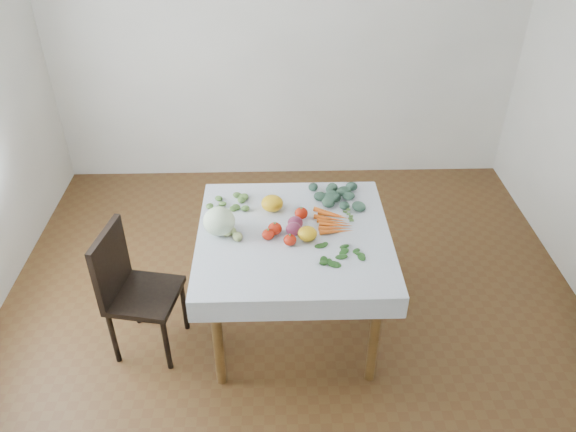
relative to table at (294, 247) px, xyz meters
name	(u,v)px	position (x,y,z in m)	size (l,w,h in m)	color
ground	(293,325)	(0.00, 0.00, -0.65)	(4.00, 4.00, 0.00)	#55391B
back_wall	(285,28)	(0.00, 2.00, 0.70)	(4.00, 0.04, 2.70)	white
table	(294,247)	(0.00, 0.00, 0.00)	(1.00, 1.00, 0.75)	brown
tablecloth	(294,234)	(0.00, 0.00, 0.10)	(1.12, 1.12, 0.01)	white
chair	(130,284)	(-0.97, -0.12, -0.16)	(0.45, 0.45, 0.86)	black
cabbage	(219,221)	(-0.43, 0.02, 0.19)	(0.19, 0.19, 0.17)	#DDF3CB
tomato_a	(268,234)	(-0.15, -0.05, 0.13)	(0.07, 0.07, 0.06)	red
tomato_b	(301,213)	(0.05, 0.16, 0.14)	(0.08, 0.08, 0.07)	red
tomato_c	(275,229)	(-0.11, 0.00, 0.14)	(0.08, 0.08, 0.07)	red
tomato_d	(290,240)	(-0.03, -0.10, 0.13)	(0.07, 0.07, 0.06)	red
heirloom_back	(272,203)	(-0.12, 0.25, 0.15)	(0.14, 0.14, 0.10)	yellow
heirloom_front	(307,234)	(0.08, -0.06, 0.14)	(0.11, 0.11, 0.08)	yellow
onion_a	(294,229)	(0.00, -0.01, 0.14)	(0.09, 0.09, 0.08)	maroon
onion_b	(295,223)	(0.01, 0.05, 0.14)	(0.09, 0.09, 0.08)	maroon
tomatillo_cluster	(229,235)	(-0.38, -0.03, 0.13)	(0.12, 0.12, 0.05)	#B0C773
carrot_bunch	(333,222)	(0.24, 0.09, 0.12)	(0.20, 0.27, 0.03)	#EB581A
kale_bunch	(337,196)	(0.29, 0.36, 0.12)	(0.34, 0.30, 0.04)	#34553F
basil_bunch	(344,254)	(0.27, -0.21, 0.11)	(0.29, 0.20, 0.01)	#254E18
dill_bunch	(228,204)	(-0.40, 0.31, 0.12)	(0.22, 0.22, 0.03)	#56823B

